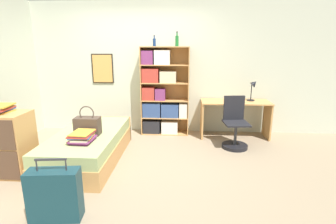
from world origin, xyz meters
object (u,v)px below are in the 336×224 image
at_px(handbag, 88,126).
at_px(desk_lamp, 254,87).
at_px(bookcase, 161,95).
at_px(desk_chair, 235,131).
at_px(suitcase, 55,195).
at_px(desk, 235,111).
at_px(bed, 89,146).
at_px(bottle_green, 154,42).
at_px(dresser, 6,144).
at_px(book_stack_on_bed, 82,137).
at_px(bottle_brown, 177,41).

distance_m(handbag, desk_lamp, 3.13).
distance_m(bookcase, desk_chair, 1.60).
relative_size(suitcase, desk, 0.52).
relative_size(handbag, desk_chair, 0.49).
bearing_deg(bed, bottle_green, 56.99).
bearing_deg(bed, desk_chair, 15.89).
xyz_separation_m(dresser, desk, (3.43, 1.77, 0.07)).
bearing_deg(desk_lamp, handbag, -152.79).
bearing_deg(desk_chair, desk, 80.99).
distance_m(book_stack_on_bed, bottle_green, 2.36).
bearing_deg(bookcase, bottle_green, 166.19).
bearing_deg(desk_lamp, dresser, -154.01).
bearing_deg(bottle_brown, handbag, -130.61).
bearing_deg(bookcase, suitcase, -106.71).
bearing_deg(desk_chair, bookcase, 153.72).
relative_size(dresser, bottle_green, 4.25).
relative_size(bottle_brown, desk_lamp, 0.65).
xyz_separation_m(bed, bottle_green, (0.90, 1.38, 1.59)).
relative_size(bottle_green, desk_lamp, 0.49).
bearing_deg(book_stack_on_bed, desk_lamp, 32.36).
xyz_separation_m(bed, book_stack_on_bed, (0.08, -0.42, 0.30)).
height_order(bottle_green, desk_lamp, bottle_green).
relative_size(bed, bookcase, 1.09).
relative_size(book_stack_on_bed, desk, 0.29).
distance_m(bottle_brown, desk_lamp, 1.71).
distance_m(bookcase, bottle_brown, 1.09).
distance_m(dresser, bookcase, 2.75).
height_order(suitcase, dresser, dresser).
bearing_deg(handbag, dresser, -157.51).
bearing_deg(bed, dresser, -151.14).
bearing_deg(handbag, desk_lamp, 27.21).
bearing_deg(bookcase, bed, -127.17).
bearing_deg(suitcase, bed, 96.97).
relative_size(desk, desk_chair, 1.45).
bearing_deg(handbag, desk, 29.13).
relative_size(bookcase, desk_lamp, 4.15).
relative_size(dresser, desk_chair, 0.98).
bearing_deg(desk_lamp, bed, -155.03).
height_order(handbag, suitcase, handbag).
height_order(desk, desk_chair, desk_chair).
distance_m(suitcase, dresser, 1.48).
distance_m(bottle_brown, desk, 1.76).
bearing_deg(desk_lamp, bottle_green, 177.83).
relative_size(book_stack_on_bed, suitcase, 0.56).
xyz_separation_m(bookcase, desk, (1.45, -0.11, -0.29)).
relative_size(bed, book_stack_on_bed, 5.03).
height_order(book_stack_on_bed, desk_lamp, desk_lamp).
bearing_deg(bottle_brown, desk_chair, -33.84).
height_order(bed, handbag, handbag).
bearing_deg(suitcase, desk_chair, 44.18).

